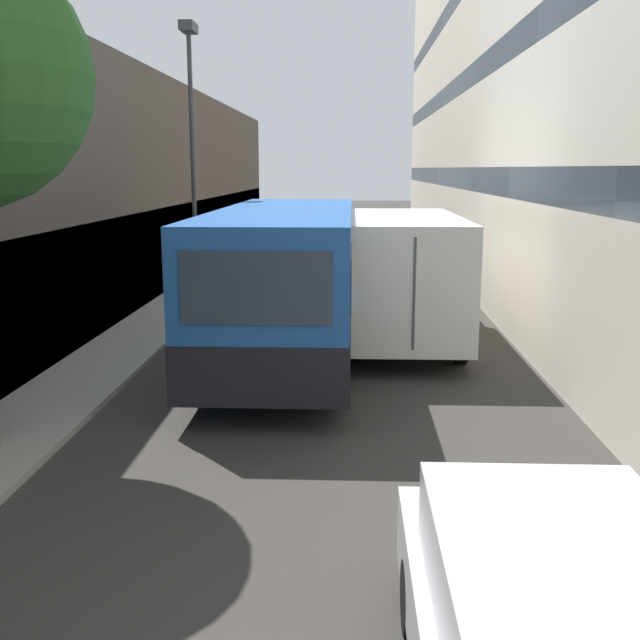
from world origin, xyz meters
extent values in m
plane|color=#33302D|center=(0.00, 15.00, 0.00)|extent=(150.00, 150.00, 0.00)
cube|color=#9E998E|center=(-4.32, 15.00, 0.05)|extent=(1.68, 60.00, 0.10)
cube|color=#51473D|center=(-6.35, 15.00, 3.29)|extent=(2.40, 60.00, 6.58)
cube|color=black|center=(-5.69, 15.00, 1.32)|extent=(1.08, 60.00, 2.63)
cube|color=beige|center=(5.28, 15.00, 6.95)|extent=(2.40, 60.00, 13.90)
cube|color=#333D47|center=(4.62, 15.00, 3.47)|extent=(1.08, 60.00, 0.70)
cube|color=#333D47|center=(4.62, 15.00, 6.53)|extent=(1.08, 60.00, 0.70)
cube|color=#B7B7BC|center=(1.90, 3.41, 1.20)|extent=(1.64, 2.38, 0.60)
cylinder|color=black|center=(1.04, 4.60, 0.30)|extent=(0.16, 0.60, 0.60)
cylinder|color=black|center=(2.76, 4.60, 0.30)|extent=(0.16, 0.60, 0.60)
cube|color=#1E519E|center=(-0.80, 13.90, 1.71)|extent=(2.60, 9.55, 2.58)
cube|color=black|center=(-0.80, 13.90, 0.88)|extent=(2.62, 9.57, 0.90)
cube|color=#2D3847|center=(-0.80, 13.90, 2.10)|extent=(2.64, 8.78, 0.83)
cube|color=#2D3847|center=(-0.80, 9.12, 2.17)|extent=(2.13, 0.04, 1.03)
cylinder|color=black|center=(-1.94, 16.86, 0.50)|extent=(0.24, 1.00, 1.00)
cylinder|color=black|center=(0.35, 16.86, 0.50)|extent=(0.24, 1.00, 1.00)
cylinder|color=black|center=(-1.94, 10.94, 0.50)|extent=(0.24, 1.00, 1.00)
cylinder|color=black|center=(0.35, 10.94, 0.50)|extent=(0.24, 1.00, 1.00)
cube|color=silver|center=(1.63, 19.27, 1.41)|extent=(2.25, 2.34, 2.01)
cube|color=silver|center=(1.63, 15.09, 1.60)|extent=(2.35, 6.01, 2.39)
cube|color=#4C4C4C|center=(1.63, 12.08, 1.60)|extent=(0.05, 0.02, 2.03)
cylinder|color=black|center=(0.58, 19.27, 0.48)|extent=(0.22, 0.96, 0.96)
cylinder|color=black|center=(2.69, 19.27, 0.48)|extent=(0.22, 0.96, 0.96)
cylinder|color=black|center=(0.58, 13.44, 0.48)|extent=(0.22, 0.96, 0.96)
cylinder|color=black|center=(2.69, 13.44, 0.48)|extent=(0.22, 0.96, 0.96)
cylinder|color=#38383D|center=(-3.73, 19.11, 3.67)|extent=(0.12, 0.12, 7.12)
cube|color=#38383D|center=(-3.73, 19.11, 7.35)|extent=(0.36, 0.80, 0.24)
camera|label=1|loc=(0.52, -1.04, 3.79)|focal=42.00mm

